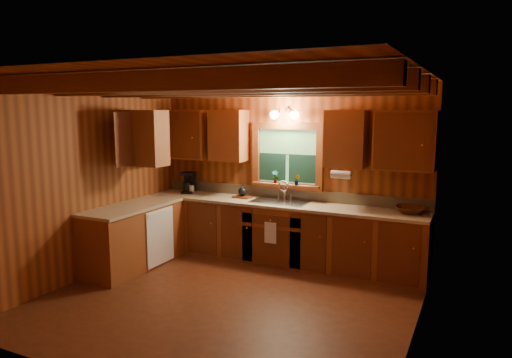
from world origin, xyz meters
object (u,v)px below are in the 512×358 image
at_px(sink, 280,205).
at_px(cutting_board, 243,197).
at_px(wicker_basket, 410,210).
at_px(coffee_maker, 189,182).

bearing_deg(sink, cutting_board, 174.16).
relative_size(cutting_board, wicker_basket, 0.71).
distance_m(coffee_maker, wicker_basket, 3.46).
bearing_deg(wicker_basket, coffee_maker, 179.73).
xyz_separation_m(cutting_board, wicker_basket, (2.47, -0.00, 0.03)).
bearing_deg(cutting_board, coffee_maker, -177.84).
relative_size(sink, wicker_basket, 2.17).
xyz_separation_m(sink, wicker_basket, (1.82, 0.06, 0.09)).
relative_size(coffee_maker, wicker_basket, 0.89).
bearing_deg(cutting_board, wicker_basket, 2.85).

